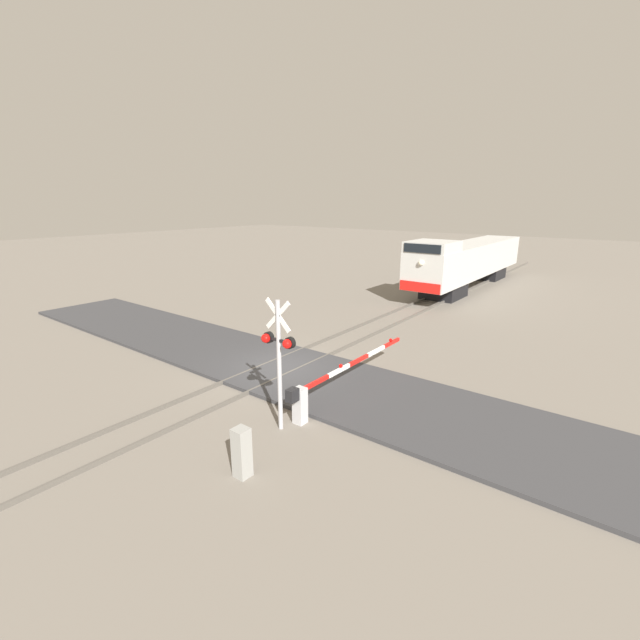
{
  "coord_description": "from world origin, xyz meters",
  "views": [
    {
      "loc": [
        11.46,
        -12.15,
        6.77
      ],
      "look_at": [
        0.99,
        1.48,
        1.98
      ],
      "focal_mm": 24.07,
      "sensor_mm": 36.0,
      "label": 1
    }
  ],
  "objects": [
    {
      "name": "rail_track_left",
      "position": [
        -0.72,
        0.0,
        0.07
      ],
      "size": [
        0.08,
        80.0,
        0.15
      ],
      "primitive_type": "cube",
      "color": "#59544C",
      "rests_on": "ground_plane"
    },
    {
      "name": "locomotive",
      "position": [
        0.0,
        22.17,
        2.16
      ],
      "size": [
        2.93,
        18.52,
        4.22
      ],
      "color": "black",
      "rests_on": "ground_plane"
    },
    {
      "name": "ground_plane",
      "position": [
        0.0,
        0.0,
        0.0
      ],
      "size": [
        160.0,
        160.0,
        0.0
      ],
      "primitive_type": "plane",
      "color": "slate"
    },
    {
      "name": "road_surface",
      "position": [
        0.0,
        0.0,
        0.07
      ],
      "size": [
        36.0,
        4.87,
        0.14
      ],
      "primitive_type": "cube",
      "color": "#38383A",
      "rests_on": "ground_plane"
    },
    {
      "name": "crossing_gate",
      "position": [
        3.53,
        -1.8,
        0.83
      ],
      "size": [
        0.36,
        7.06,
        1.3
      ],
      "color": "silver",
      "rests_on": "ground_plane"
    },
    {
      "name": "utility_cabinet",
      "position": [
        4.12,
        -5.83,
        0.67
      ],
      "size": [
        0.38,
        0.38,
        1.34
      ],
      "primitive_type": "cube",
      "color": "#999993",
      "rests_on": "ground_plane"
    },
    {
      "name": "rail_track_right",
      "position": [
        0.72,
        0.0,
        0.07
      ],
      "size": [
        0.08,
        80.0,
        0.15
      ],
      "primitive_type": "cube",
      "color": "#59544C",
      "rests_on": "ground_plane"
    },
    {
      "name": "crossing_signal",
      "position": [
        3.28,
        -3.51,
        2.54
      ],
      "size": [
        1.18,
        0.33,
        4.09
      ],
      "color": "#ADADB2",
      "rests_on": "ground_plane"
    }
  ]
}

